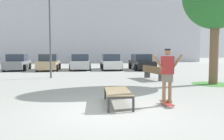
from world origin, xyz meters
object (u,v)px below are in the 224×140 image
car_silver (80,62)px  car_black (141,62)px  car_grey (17,63)px  car_white (111,62)px  skate_box (118,92)px  light_post (50,18)px  skater (167,72)px  skateboard (167,103)px  car_tan (49,63)px  park_bench (153,72)px

car_silver → car_black: same height
car_grey → car_white: 8.75m
skate_box → light_post: (-3.21, 8.16, 3.41)m
skater → light_post: (-4.73, 8.46, 2.75)m
skate_box → skateboard: 1.58m
car_white → car_black: 2.95m
skate_box → car_black: (4.40, 14.56, 0.28)m
car_tan → car_black: (8.74, -0.36, 0.00)m
car_black → light_post: bearing=-139.9°
car_grey → car_black: bearing=-3.6°
car_tan → car_white: bearing=0.9°
light_post → car_silver: bearing=75.8°
car_grey → car_silver: size_ratio=1.01×
skateboard → car_silver: car_silver is taller
car_black → light_post: light_post is taller
skater → car_tan: skater is taller
car_white → skater: bearing=-89.9°
skateboard → skater: size_ratio=0.48×
light_post → car_black: bearing=40.1°
skateboard → car_black: (2.88, 14.87, 0.61)m
car_white → park_bench: 8.54m
skateboard → car_white: (-0.03, 15.32, 0.61)m
car_white → car_black: same height
car_silver → skateboard: bearing=-79.3°
skater → car_black: 15.15m
car_white → car_silver: bearing=175.8°
skater → park_bench: bearing=76.6°
skate_box → skateboard: skate_box is taller
skater → light_post: 10.08m
skateboard → car_tan: car_tan is taller
car_grey → park_bench: (10.43, -8.65, -0.24)m
car_grey → car_tan: (2.92, -0.38, 0.00)m
car_black → light_post: (-7.61, -6.40, 3.13)m
park_bench → car_silver: bearing=118.2°
light_post → skater: bearing=-60.8°
skate_box → light_post: size_ratio=0.33×
car_tan → park_bench: 11.17m
skate_box → car_white: size_ratio=0.46×
skate_box → car_silver: 15.30m
car_white → skate_box: bearing=-95.7°
park_bench → skateboard: bearing=-103.4°
skater → park_bench: (1.65, 6.95, -0.62)m
skater → skate_box: bearing=168.7°
skater → car_tan: size_ratio=0.40×
skateboard → light_post: (-4.73, 8.46, 3.75)m
skateboard → light_post: 10.40m
car_silver → car_tan: bearing=-173.9°
car_tan → car_grey: bearing=172.5°
skater → light_post: bearing=119.2°
car_tan → park_bench: (7.51, -8.27, -0.24)m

